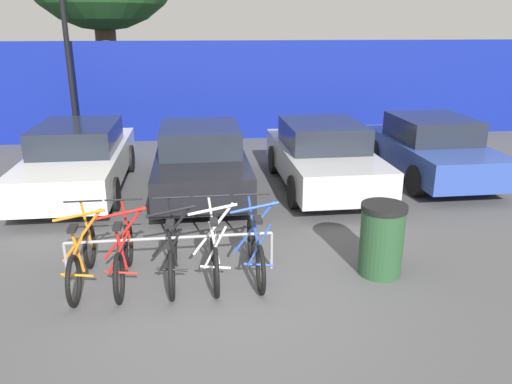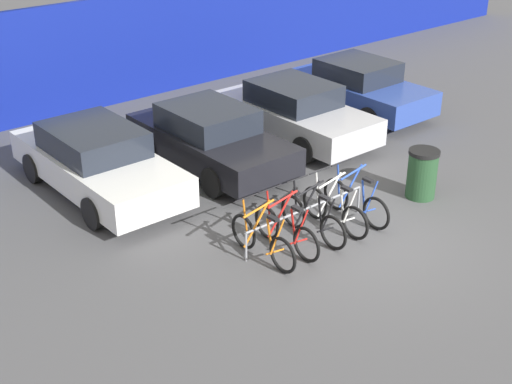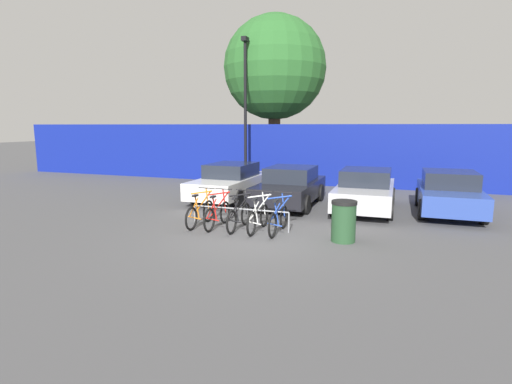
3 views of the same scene
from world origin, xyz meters
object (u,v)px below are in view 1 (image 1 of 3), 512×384
(bicycle_blue, at_px, (255,249))
(car_blue, at_px, (431,148))
(bicycle_black, at_px, (173,254))
(car_silver, at_px, (323,156))
(bike_rack, at_px, (170,243))
(car_white, at_px, (79,158))
(lamp_post, at_px, (63,7))
(trash_bin, at_px, (382,239))
(bicycle_white, at_px, (214,252))
(bicycle_red, at_px, (124,257))
(bicycle_orange, at_px, (82,259))
(car_black, at_px, (201,160))

(bicycle_blue, xyz_separation_m, car_blue, (4.55, 4.17, 0.31))
(bicycle_black, height_order, car_silver, car_silver)
(bike_rack, distance_m, car_white, 4.59)
(bicycle_blue, bearing_deg, bike_rack, 170.85)
(lamp_post, bearing_deg, trash_bin, -54.78)
(bike_rack, distance_m, bicycle_white, 0.62)
(bicycle_red, bearing_deg, car_silver, 42.97)
(car_blue, bearing_deg, car_silver, -172.65)
(bicycle_orange, relative_size, trash_bin, 1.66)
(bike_rack, distance_m, bicycle_orange, 1.18)
(car_blue, relative_size, trash_bin, 3.91)
(car_white, xyz_separation_m, car_black, (2.53, -0.48, -0.00))
(bicycle_black, height_order, car_black, car_black)
(car_white, bearing_deg, bicycle_orange, -78.59)
(bicycle_white, bearing_deg, trash_bin, -7.30)
(bicycle_orange, distance_m, car_black, 4.15)
(bicycle_orange, xyz_separation_m, bicycle_red, (0.55, 0.00, 0.00))
(bicycle_black, distance_m, car_white, 4.74)
(bicycle_black, height_order, bicycle_blue, same)
(car_silver, bearing_deg, bicycle_red, -134.24)
(bicycle_red, xyz_separation_m, bicycle_white, (1.22, 0.00, 0.00))
(bicycle_white, xyz_separation_m, lamp_post, (-3.44, 7.97, 3.43))
(bicycle_white, distance_m, trash_bin, 2.33)
(bicycle_orange, bearing_deg, bicycle_white, 2.42)
(bicycle_orange, distance_m, car_blue, 8.07)
(bicycle_black, relative_size, bicycle_blue, 1.00)
(bike_rack, relative_size, bicycle_blue, 1.69)
(car_blue, distance_m, trash_bin, 5.19)
(car_black, distance_m, trash_bin, 4.65)
(lamp_post, bearing_deg, bicycle_orange, -78.13)
(bike_rack, xyz_separation_m, car_silver, (3.11, 3.68, 0.22))
(car_blue, bearing_deg, bicycle_orange, -148.84)
(bike_rack, bearing_deg, bicycle_orange, -172.77)
(bicycle_blue, relative_size, car_silver, 0.40)
(car_silver, bearing_deg, car_blue, 7.35)
(bike_rack, relative_size, car_black, 0.68)
(bicycle_orange, relative_size, car_blue, 0.42)
(bicycle_red, distance_m, car_black, 3.96)
(car_blue, bearing_deg, bicycle_black, -143.79)
(bicycle_blue, bearing_deg, car_silver, 61.25)
(bicycle_orange, distance_m, car_silver, 5.75)
(bicycle_red, xyz_separation_m, car_black, (1.13, 3.78, 0.31))
(car_silver, distance_m, trash_bin, 4.03)
(car_white, bearing_deg, bicycle_black, -64.16)
(car_silver, relative_size, trash_bin, 4.10)
(bicycle_blue, xyz_separation_m, trash_bin, (1.75, -0.19, 0.14))
(bicycle_black, bearing_deg, trash_bin, -0.30)
(bicycle_blue, relative_size, car_black, 0.41)
(car_black, bearing_deg, bicycle_white, -88.62)
(bicycle_white, xyz_separation_m, bicycle_blue, (0.58, 0.00, 0.00))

